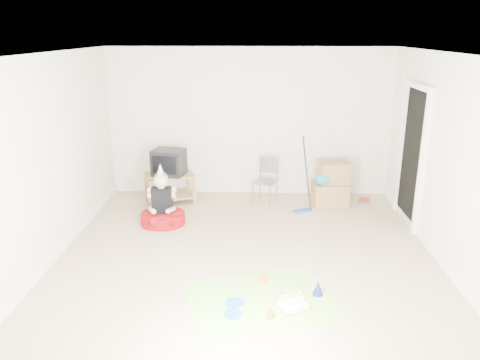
{
  "coord_description": "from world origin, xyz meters",
  "views": [
    {
      "loc": [
        0.1,
        -5.69,
        2.85
      ],
      "look_at": [
        -0.1,
        0.4,
        0.9
      ],
      "focal_mm": 35.0,
      "sensor_mm": 36.0,
      "label": 1
    }
  ],
  "objects_px": {
    "crt_tv": "(169,162)",
    "folding_chair": "(265,181)",
    "cardboard_boxes": "(331,184)",
    "tv_stand": "(170,186)",
    "seated_woman": "(163,211)",
    "birthday_cake": "(293,306)"
  },
  "relations": [
    {
      "from": "crt_tv",
      "to": "folding_chair",
      "type": "height_order",
      "value": "crt_tv"
    },
    {
      "from": "seated_woman",
      "to": "birthday_cake",
      "type": "bearing_deg",
      "value": -50.91
    },
    {
      "from": "folding_chair",
      "to": "cardboard_boxes",
      "type": "height_order",
      "value": "folding_chair"
    },
    {
      "from": "crt_tv",
      "to": "folding_chair",
      "type": "relative_size",
      "value": 0.64
    },
    {
      "from": "cardboard_boxes",
      "to": "tv_stand",
      "type": "bearing_deg",
      "value": -179.63
    },
    {
      "from": "tv_stand",
      "to": "crt_tv",
      "type": "xyz_separation_m",
      "value": [
        0.0,
        0.0,
        0.43
      ]
    },
    {
      "from": "crt_tv",
      "to": "tv_stand",
      "type": "bearing_deg",
      "value": 0.0
    },
    {
      "from": "folding_chair",
      "to": "tv_stand",
      "type": "bearing_deg",
      "value": -178.99
    },
    {
      "from": "crt_tv",
      "to": "seated_woman",
      "type": "bearing_deg",
      "value": -74.65
    },
    {
      "from": "tv_stand",
      "to": "birthday_cake",
      "type": "height_order",
      "value": "tv_stand"
    },
    {
      "from": "crt_tv",
      "to": "cardboard_boxes",
      "type": "bearing_deg",
      "value": 12.56
    },
    {
      "from": "folding_chair",
      "to": "seated_woman",
      "type": "xyz_separation_m",
      "value": [
        -1.58,
        -1.01,
        -0.17
      ]
    },
    {
      "from": "crt_tv",
      "to": "birthday_cake",
      "type": "xyz_separation_m",
      "value": [
        1.88,
        -3.23,
        -0.69
      ]
    },
    {
      "from": "crt_tv",
      "to": "cardboard_boxes",
      "type": "relative_size",
      "value": 0.69
    },
    {
      "from": "tv_stand",
      "to": "crt_tv",
      "type": "relative_size",
      "value": 1.84
    },
    {
      "from": "birthday_cake",
      "to": "seated_woman",
      "type": "bearing_deg",
      "value": 129.09
    },
    {
      "from": "tv_stand",
      "to": "folding_chair",
      "type": "height_order",
      "value": "folding_chair"
    },
    {
      "from": "crt_tv",
      "to": "cardboard_boxes",
      "type": "height_order",
      "value": "crt_tv"
    },
    {
      "from": "tv_stand",
      "to": "cardboard_boxes",
      "type": "xyz_separation_m",
      "value": [
        2.76,
        0.02,
        0.06
      ]
    },
    {
      "from": "seated_woman",
      "to": "birthday_cake",
      "type": "distance_m",
      "value": 2.91
    },
    {
      "from": "seated_woman",
      "to": "birthday_cake",
      "type": "xyz_separation_m",
      "value": [
        1.83,
        -2.25,
        -0.17
      ]
    },
    {
      "from": "cardboard_boxes",
      "to": "seated_woman",
      "type": "height_order",
      "value": "seated_woman"
    }
  ]
}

